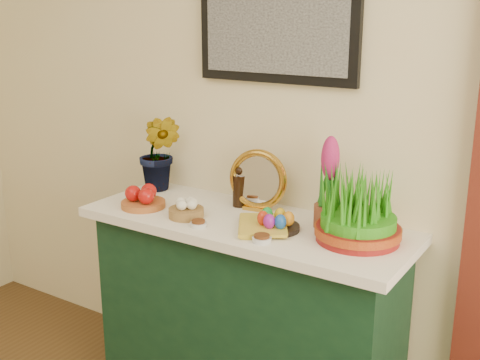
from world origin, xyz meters
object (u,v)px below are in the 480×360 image
(sideboard, at_px, (246,319))
(mirror, at_px, (258,181))
(wheatgrass_sabzeh, at_px, (359,211))
(book, at_px, (239,225))
(hyacinth_green, at_px, (159,140))

(sideboard, relative_size, mirror, 4.80)
(sideboard, bearing_deg, mirror, 102.03)
(wheatgrass_sabzeh, bearing_deg, book, -163.04)
(sideboard, height_order, wheatgrass_sabzeh, wheatgrass_sabzeh)
(hyacinth_green, bearing_deg, wheatgrass_sabzeh, -21.44)
(mirror, distance_m, wheatgrass_sabzeh, 0.52)
(hyacinth_green, relative_size, mirror, 1.80)
(hyacinth_green, distance_m, wheatgrass_sabzeh, 1.06)
(hyacinth_green, bearing_deg, sideboard, -28.34)
(book, bearing_deg, mirror, 73.26)
(book, bearing_deg, hyacinth_green, 126.77)
(sideboard, bearing_deg, book, -72.70)
(sideboard, bearing_deg, hyacinth_green, 167.18)
(mirror, bearing_deg, sideboard, -77.97)
(sideboard, xyz_separation_m, mirror, (-0.03, 0.14, 0.59))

